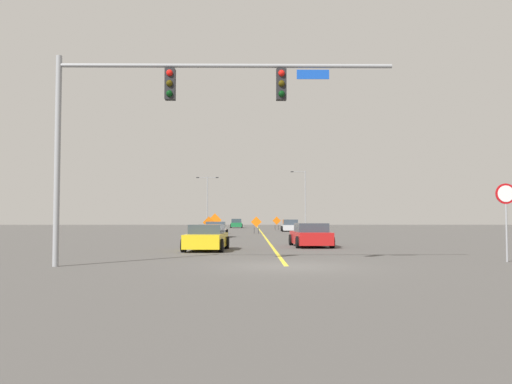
{
  "coord_description": "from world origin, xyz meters",
  "views": [
    {
      "loc": [
        -1.19,
        -17.86,
        1.61
      ],
      "look_at": [
        -0.69,
        34.2,
        4.15
      ],
      "focal_mm": 37.45,
      "sensor_mm": 36.0,
      "label": 1
    }
  ],
  "objects": [
    {
      "name": "ground",
      "position": [
        0.0,
        0.0,
        0.0
      ],
      "size": [
        215.35,
        215.35,
        0.0
      ],
      "primitive_type": "plane",
      "color": "#4C4947"
    },
    {
      "name": "construction_sign_right_lane",
      "position": [
        -0.62,
        37.34,
        1.1
      ],
      "size": [
        1.12,
        0.05,
        1.76
      ],
      "color": "orange",
      "rests_on": "ground"
    },
    {
      "name": "car_red_approaching",
      "position": [
        2.17,
        12.12,
        0.63
      ],
      "size": [
        2.2,
        4.57,
        1.32
      ],
      "color": "red",
      "rests_on": "ground"
    },
    {
      "name": "construction_sign_right_shoulder",
      "position": [
        -4.84,
        36.37,
        1.31
      ],
      "size": [
        1.37,
        0.06,
        2.08
      ],
      "color": "orange",
      "rests_on": "ground"
    },
    {
      "name": "road_centre_stripe",
      "position": [
        0.0,
        59.82,
        0.0
      ],
      "size": [
        0.16,
        119.64,
        0.01
      ],
      "color": "yellow",
      "rests_on": "ground"
    },
    {
      "name": "car_silver_far",
      "position": [
        3.53,
        46.24,
        0.66
      ],
      "size": [
        2.17,
        4.37,
        1.42
      ],
      "color": "#B7BABF",
      "rests_on": "ground"
    },
    {
      "name": "traffic_signal_assembly",
      "position": [
        -3.98,
        -0.01,
        5.4
      ],
      "size": [
        11.38,
        0.44,
        7.1
      ],
      "color": "gray",
      "rests_on": "ground"
    },
    {
      "name": "car_white_mid",
      "position": [
        -4.12,
        26.84,
        0.6
      ],
      "size": [
        1.97,
        4.02,
        1.3
      ],
      "color": "white",
      "rests_on": "ground"
    },
    {
      "name": "stop_sign",
      "position": [
        8.2,
        1.66,
        2.03
      ],
      "size": [
        0.76,
        0.07,
        2.88
      ],
      "color": "gray",
      "rests_on": "ground"
    },
    {
      "name": "street_lamp_near_right",
      "position": [
        -8.26,
        68.83,
        4.93
      ],
      "size": [
        3.6,
        0.24,
        8.34
      ],
      "color": "gray",
      "rests_on": "ground"
    },
    {
      "name": "construction_sign_median_far",
      "position": [
        2.28,
        53.82,
        1.14
      ],
      "size": [
        1.13,
        0.17,
        1.81
      ],
      "color": "orange",
      "rests_on": "ground"
    },
    {
      "name": "car_yellow_passing",
      "position": [
        -3.4,
        8.83,
        0.61
      ],
      "size": [
        2.15,
        4.34,
        1.28
      ],
      "color": "gold",
      "rests_on": "ground"
    },
    {
      "name": "construction_sign_left_shoulder",
      "position": [
        -4.99,
        30.42,
        1.1
      ],
      "size": [
        1.09,
        0.24,
        1.75
      ],
      "color": "orange",
      "rests_on": "ground"
    },
    {
      "name": "car_green_near",
      "position": [
        -3.55,
        69.41,
        0.68
      ],
      "size": [
        2.06,
        3.95,
        1.47
      ],
      "color": "#196B38",
      "rests_on": "ground"
    },
    {
      "name": "street_lamp_far_left",
      "position": [
        7.27,
        66.34,
        5.02
      ],
      "size": [
        2.41,
        0.24,
        9.08
      ],
      "color": "gray",
      "rests_on": "ground"
    }
  ]
}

